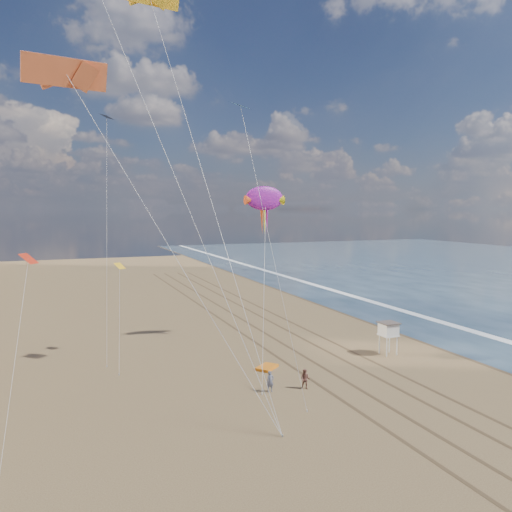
{
  "coord_description": "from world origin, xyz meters",
  "views": [
    {
      "loc": [
        -19.74,
        -14.89,
        13.64
      ],
      "look_at": [
        -3.42,
        26.0,
        9.5
      ],
      "focal_mm": 35.0,
      "sensor_mm": 36.0,
      "label": 1
    }
  ],
  "objects_px": {
    "kite_flyer_b": "(305,379)",
    "show_kite": "(264,199)",
    "kite_flyer_a": "(270,381)",
    "grounded_kite": "(267,367)",
    "lifeguard_stand": "(388,330)"
  },
  "relations": [
    {
      "from": "kite_flyer_a",
      "to": "kite_flyer_b",
      "type": "xyz_separation_m",
      "value": [
        2.7,
        -0.45,
        -0.02
      ]
    },
    {
      "from": "lifeguard_stand",
      "to": "show_kite",
      "type": "distance_m",
      "value": 17.8
    },
    {
      "from": "grounded_kite",
      "to": "show_kite",
      "type": "distance_m",
      "value": 17.58
    },
    {
      "from": "grounded_kite",
      "to": "kite_flyer_a",
      "type": "bearing_deg",
      "value": -149.27
    },
    {
      "from": "kite_flyer_b",
      "to": "kite_flyer_a",
      "type": "bearing_deg",
      "value": -145.24
    },
    {
      "from": "lifeguard_stand",
      "to": "grounded_kite",
      "type": "distance_m",
      "value": 12.49
    },
    {
      "from": "lifeguard_stand",
      "to": "kite_flyer_b",
      "type": "bearing_deg",
      "value": -155.53
    },
    {
      "from": "grounded_kite",
      "to": "show_kite",
      "type": "relative_size",
      "value": 0.1
    },
    {
      "from": "show_kite",
      "to": "kite_flyer_b",
      "type": "bearing_deg",
      "value": -100.66
    },
    {
      "from": "kite_flyer_b",
      "to": "lifeguard_stand",
      "type": "bearing_deg",
      "value": 68.66
    },
    {
      "from": "kite_flyer_b",
      "to": "show_kite",
      "type": "bearing_deg",
      "value": 123.53
    },
    {
      "from": "grounded_kite",
      "to": "show_kite",
      "type": "height_order",
      "value": "show_kite"
    },
    {
      "from": "lifeguard_stand",
      "to": "kite_flyer_a",
      "type": "bearing_deg",
      "value": -161.4
    },
    {
      "from": "show_kite",
      "to": "kite_flyer_b",
      "type": "height_order",
      "value": "show_kite"
    },
    {
      "from": "show_kite",
      "to": "kite_flyer_a",
      "type": "height_order",
      "value": "show_kite"
    }
  ]
}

